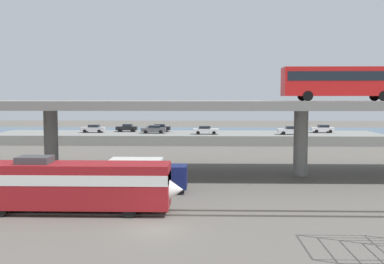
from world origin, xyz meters
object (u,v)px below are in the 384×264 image
object	(u,v)px
transit_bus_on_overpass	(342,81)
parked_car_1	(127,128)
parked_car_2	(93,128)
service_truck_west	(146,174)
parked_car_5	(322,129)
parked_car_6	(159,128)
train_locomotive	(79,183)
parked_car_3	(291,130)
parked_car_4	(206,130)
parked_car_0	(154,129)

from	to	relation	value
transit_bus_on_overpass	parked_car_1	xyz separation A→B (m)	(-29.00, 40.09, -7.65)
parked_car_2	parked_car_1	bearing A→B (deg)	-160.52
service_truck_west	parked_car_5	world-z (taller)	parked_car_5
parked_car_5	parked_car_6	distance (m)	31.22
train_locomotive	parked_car_1	world-z (taller)	train_locomotive
train_locomotive	parked_car_2	bearing A→B (deg)	103.01
train_locomotive	transit_bus_on_overpass	bearing A→B (deg)	30.50
parked_car_2	parked_car_3	xyz separation A→B (m)	(36.70, -3.33, 0.00)
service_truck_west	parked_car_4	distance (m)	41.65
parked_car_0	parked_car_6	xyz separation A→B (m)	(0.60, 3.55, -0.00)
parked_car_4	parked_car_0	bearing A→B (deg)	169.05
parked_car_1	service_truck_west	bearing A→B (deg)	101.98
parked_car_0	parked_car_4	world-z (taller)	same
parked_car_4	train_locomotive	bearing A→B (deg)	-101.07
service_truck_west	parked_car_0	bearing A→B (deg)	95.62
parked_car_0	parked_car_6	distance (m)	3.60
parked_car_3	parked_car_4	bearing A→B (deg)	-0.50
service_truck_west	parked_car_3	distance (m)	46.10
transit_bus_on_overpass	parked_car_6	size ratio (longest dim) A/B	2.66
transit_bus_on_overpass	service_truck_west	size ratio (longest dim) A/B	1.76
service_truck_west	parked_car_2	distance (m)	47.25
transit_bus_on_overpass	parked_car_0	bearing A→B (deg)	-57.48
service_truck_west	parked_car_2	bearing A→B (deg)	109.72
parked_car_0	parked_car_3	world-z (taller)	same
parked_car_6	parked_car_2	bearing A→B (deg)	10.27
transit_bus_on_overpass	parked_car_2	distance (m)	52.22
transit_bus_on_overpass	parked_car_5	distance (m)	40.35
train_locomotive	service_truck_west	distance (m)	8.18
service_truck_west	parked_car_6	world-z (taller)	parked_car_6
parked_car_5	parked_car_2	bearing A→B (deg)	1.01
parked_car_0	parked_car_5	bearing A→B (deg)	-176.25
parked_car_3	parked_car_5	distance (m)	7.92
parked_car_4	parked_car_3	bearing A→B (deg)	-0.50
train_locomotive	parked_car_3	bearing A→B (deg)	62.81
train_locomotive	parked_car_4	bearing A→B (deg)	78.93
transit_bus_on_overpass	parked_car_3	world-z (taller)	transit_bus_on_overpass
parked_car_2	parked_car_0	bearing A→B (deg)	173.57
service_truck_west	parked_car_2	world-z (taller)	parked_car_2
train_locomotive	transit_bus_on_overpass	world-z (taller)	transit_bus_on_overpass
parked_car_0	parked_car_1	bearing A→B (deg)	-31.49
parked_car_3	transit_bus_on_overpass	bearing A→B (deg)	87.26
service_truck_west	parked_car_6	xyz separation A→B (m)	(-3.64, 46.70, 0.88)
service_truck_west	parked_car_0	distance (m)	43.37
parked_car_0	parked_car_4	size ratio (longest dim) A/B	0.99
service_truck_west	parked_car_6	size ratio (longest dim) A/B	1.51
service_truck_west	train_locomotive	bearing A→B (deg)	-119.57
parked_car_1	parked_car_3	distance (m)	31.14
parked_car_2	parked_car_6	size ratio (longest dim) A/B	0.98
parked_car_1	parked_car_2	xyz separation A→B (m)	(-6.05, -2.14, 0.00)
train_locomotive	parked_car_0	distance (m)	50.25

